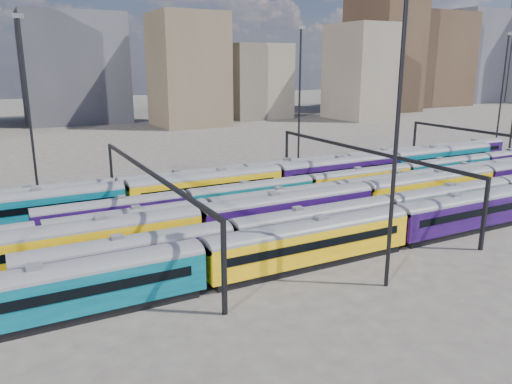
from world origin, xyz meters
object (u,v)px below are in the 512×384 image
rake_1 (230,235)px  rake_2 (365,195)px  mast_2 (397,131)px  rake_0 (398,221)px

rake_1 → rake_2: bearing=13.2°
rake_1 → rake_2: size_ratio=0.90×
rake_1 → mast_2: bearing=-50.8°
rake_0 → rake_2: rake_2 is taller
rake_0 → mast_2: size_ratio=5.27×
rake_0 → mast_2: (-7.75, -7.00, 11.05)m
rake_0 → rake_2: 10.69m
mast_2 → rake_2: bearing=55.9°
rake_0 → rake_2: bearing=69.4°
rake_2 → mast_2: mast_2 is taller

